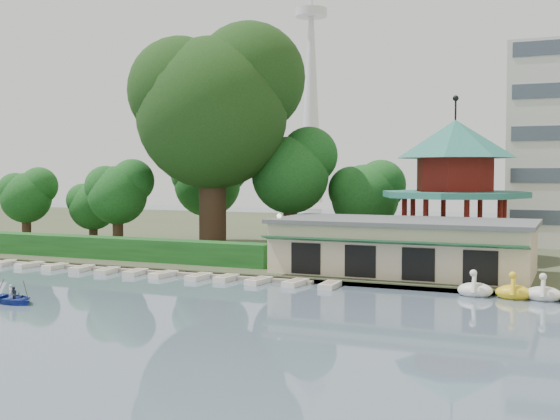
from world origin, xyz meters
The scene contains 13 objects.
ground_plane centered at (0.00, 0.00, 0.00)m, with size 220.00×220.00×0.00m, color slate.
shore centered at (0.00, 52.00, 0.20)m, with size 220.00×70.00×0.40m, color #424930.
embankment centered at (0.00, 17.30, 0.15)m, with size 220.00×0.60×0.30m, color gray.
dock centered at (-12.00, 17.20, 0.12)m, with size 34.00×1.60×0.24m, color gray.
boathouse centered at (10.00, 21.97, 2.37)m, with size 18.60×9.39×3.90m.
pavilion centered at (12.00, 32.00, 7.48)m, with size 12.40×12.40×13.50m.
broadcast_tower centered at (-42.00, 140.00, 33.98)m, with size 8.00×8.00×96.00m.
hedge centered at (-15.00, 20.50, 1.30)m, with size 30.00×2.00×1.80m, color #1C581F.
lamp_post centered at (1.50, 19.00, 3.34)m, with size 0.36×0.36×4.28m.
big_tree centered at (-8.81, 28.22, 14.07)m, with size 15.10×14.07×21.02m.
small_trees centered at (-10.60, 32.43, 6.56)m, with size 39.34×16.36×11.54m.
moored_rowboats centered at (-10.20, 15.81, 0.18)m, with size 34.89×2.77×0.36m.
rowboat_with_passengers centered at (-8.90, 3.33, 0.50)m, with size 5.49×4.46×2.01m.
Camera 1 is at (21.87, -28.08, 7.72)m, focal length 45.00 mm.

